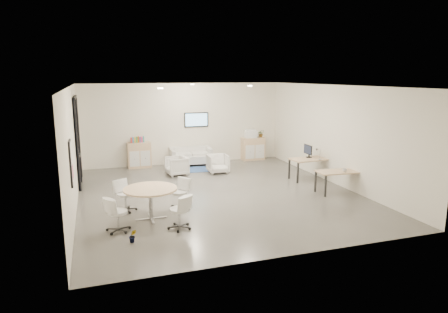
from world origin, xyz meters
TOP-DOWN VIEW (x-y plane):
  - room_shell at (0.00, 0.00)m, footprint 9.60×10.60m
  - glass_door at (-3.95, 2.51)m, footprint 0.09×1.90m
  - artwork at (-3.97, -1.60)m, footprint 0.05×0.54m
  - wall_tv at (0.50, 4.46)m, footprint 0.98×0.06m
  - ceiling_spots at (-0.20, 0.83)m, footprint 3.14×4.14m
  - sideboard_left at (-1.83, 4.25)m, footprint 0.87×0.45m
  - sideboard_right at (2.88, 4.24)m, footprint 0.95×0.46m
  - books at (-1.88, 4.25)m, footprint 0.50×0.14m
  - printer at (2.77, 4.25)m, footprint 0.56×0.49m
  - loveseat at (0.16, 4.09)m, footprint 1.65×0.88m
  - blue_rug at (0.47, 3.19)m, footprint 1.45×1.03m
  - armchair_left at (-0.70, 2.65)m, footprint 0.74×0.78m
  - armchair_right at (0.79, 2.50)m, footprint 0.74×0.70m
  - desk_rear at (3.51, 0.60)m, footprint 1.46×0.81m
  - desk_front at (3.48, -1.04)m, footprint 1.33×0.73m
  - monitor at (3.47, 0.75)m, footprint 0.20×0.50m
  - round_table at (-2.22, -1.58)m, footprint 1.31×1.31m
  - meeting_chairs at (-2.22, -1.58)m, footprint 2.45×2.45m
  - plant_cabinet at (3.24, 4.22)m, footprint 0.33×0.36m
  - plant_floor at (-2.79, -2.87)m, footprint 0.17×0.30m
  - cup at (3.60, -1.19)m, footprint 0.15×0.13m

SIDE VIEW (x-z plane):
  - blue_rug at x=0.47m, z-range 0.00..0.01m
  - plant_floor at x=-2.79m, z-range 0.00..0.13m
  - loveseat at x=0.16m, z-range 0.03..0.63m
  - armchair_left at x=-0.70m, z-range 0.00..0.73m
  - armchair_right at x=0.79m, z-range 0.00..0.74m
  - meeting_chairs at x=-2.22m, z-range 0.00..0.82m
  - sideboard_right at x=2.88m, z-range 0.00..0.95m
  - sideboard_left at x=-1.83m, z-range 0.00..0.98m
  - desk_front at x=3.48m, z-range 0.27..0.94m
  - desk_rear at x=3.51m, z-range 0.29..1.03m
  - round_table at x=-2.22m, z-range 0.32..1.11m
  - cup at x=3.60m, z-range 0.67..0.80m
  - monitor at x=3.47m, z-range 0.75..1.19m
  - plant_cabinet at x=3.24m, z-range 0.95..1.18m
  - books at x=-1.88m, z-range 0.98..1.20m
  - printer at x=2.77m, z-range 0.94..1.29m
  - glass_door at x=-3.95m, z-range 0.08..2.93m
  - artwork at x=-3.97m, z-range 1.03..2.07m
  - room_shell at x=0.00m, z-range -0.80..4.00m
  - wall_tv at x=0.50m, z-range 1.46..2.04m
  - ceiling_spots at x=-0.20m, z-range 3.17..3.20m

